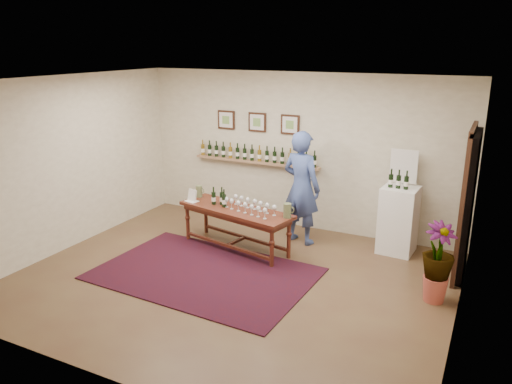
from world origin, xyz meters
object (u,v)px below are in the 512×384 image
at_px(potted_plant, 437,263).
at_px(person, 301,188).
at_px(tasting_table, 236,214).
at_px(display_pedestal, 398,220).

distance_m(potted_plant, person, 2.64).
relative_size(tasting_table, display_pedestal, 1.90).
relative_size(display_pedestal, person, 0.57).
bearing_deg(display_pedestal, tasting_table, -156.37).
xyz_separation_m(tasting_table, person, (0.84, 0.76, 0.36)).
relative_size(tasting_table, person, 1.07).
bearing_deg(tasting_table, display_pedestal, 35.63).
height_order(tasting_table, potted_plant, potted_plant).
bearing_deg(potted_plant, person, 153.88).
bearing_deg(display_pedestal, potted_plant, -61.69).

